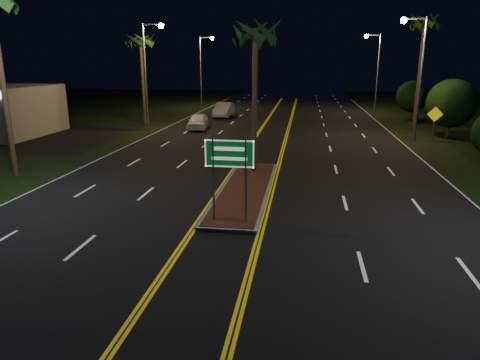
% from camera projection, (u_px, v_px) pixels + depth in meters
% --- Properties ---
extents(ground, '(120.00, 120.00, 0.00)m').
position_uv_depth(ground, '(215.00, 256.00, 13.40)').
color(ground, black).
rests_on(ground, ground).
extents(median_island, '(2.25, 10.25, 0.17)m').
position_uv_depth(median_island, '(245.00, 190.00, 20.05)').
color(median_island, gray).
rests_on(median_island, ground).
extents(highway_sign, '(1.80, 0.08, 3.20)m').
position_uv_depth(highway_sign, '(229.00, 162.00, 15.43)').
color(highway_sign, gray).
rests_on(highway_sign, ground).
extents(streetlight_left_mid, '(1.91, 0.44, 9.00)m').
position_uv_depth(streetlight_left_mid, '(149.00, 64.00, 36.28)').
color(streetlight_left_mid, gray).
rests_on(streetlight_left_mid, ground).
extents(streetlight_left_far, '(1.91, 0.44, 9.00)m').
position_uv_depth(streetlight_left_far, '(203.00, 63.00, 55.34)').
color(streetlight_left_far, gray).
rests_on(streetlight_left_far, ground).
extents(streetlight_right_mid, '(1.91, 0.44, 9.00)m').
position_uv_depth(streetlight_right_mid, '(417.00, 65.00, 31.33)').
color(streetlight_right_mid, gray).
rests_on(streetlight_right_mid, ground).
extents(streetlight_right_far, '(1.91, 0.44, 9.00)m').
position_uv_depth(streetlight_right_far, '(375.00, 64.00, 50.39)').
color(streetlight_right_far, gray).
rests_on(streetlight_right_far, ground).
extents(palm_median, '(2.40, 2.40, 8.30)m').
position_uv_depth(palm_median, '(255.00, 33.00, 21.46)').
color(palm_median, '#382819').
rests_on(palm_median, ground).
extents(palm_left_far, '(2.40, 2.40, 8.80)m').
position_uv_depth(palm_left_far, '(140.00, 41.00, 39.85)').
color(palm_left_far, '#382819').
rests_on(palm_left_far, ground).
extents(palm_right_far, '(2.40, 2.40, 10.30)m').
position_uv_depth(palm_right_far, '(425.00, 23.00, 37.71)').
color(palm_right_far, '#382819').
rests_on(palm_right_far, ground).
extents(shrub_mid, '(3.78, 3.78, 4.62)m').
position_uv_depth(shrub_mid, '(451.00, 103.00, 33.54)').
color(shrub_mid, '#382819').
rests_on(shrub_mid, ground).
extents(shrub_far, '(3.24, 3.24, 3.96)m').
position_uv_depth(shrub_far, '(412.00, 96.00, 45.11)').
color(shrub_far, '#382819').
rests_on(shrub_far, ground).
extents(car_near, '(2.67, 5.12, 1.64)m').
position_uv_depth(car_near, '(198.00, 120.00, 38.49)').
color(car_near, white).
rests_on(car_near, ground).
extents(car_far, '(2.39, 5.44, 1.80)m').
position_uv_depth(car_far, '(224.00, 109.00, 47.00)').
color(car_far, silver).
rests_on(car_far, ground).
extents(warning_sign, '(1.12, 0.14, 2.68)m').
position_uv_depth(warning_sign, '(435.00, 119.00, 31.82)').
color(warning_sign, gray).
rests_on(warning_sign, ground).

